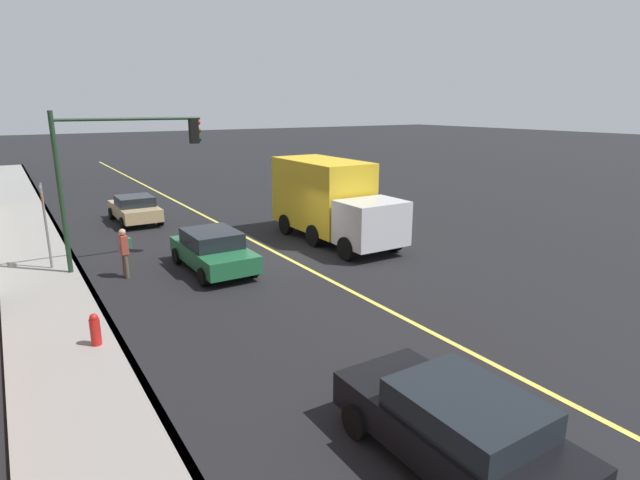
# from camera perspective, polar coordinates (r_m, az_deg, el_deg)

# --- Properties ---
(ground) EXTENTS (200.00, 200.00, 0.00)m
(ground) POSITION_cam_1_polar(r_m,az_deg,el_deg) (19.52, -3.88, -1.99)
(ground) COLOR black
(sidewalk_slab) EXTENTS (80.00, 2.50, 0.15)m
(sidewalk_slab) POSITION_cam_1_polar(r_m,az_deg,el_deg) (17.40, -28.10, -5.67)
(sidewalk_slab) COLOR gray
(sidewalk_slab) RESTS_ON ground
(curb_edge) EXTENTS (80.00, 0.16, 0.15)m
(curb_edge) POSITION_cam_1_polar(r_m,az_deg,el_deg) (17.49, -24.28, -5.11)
(curb_edge) COLOR slate
(curb_edge) RESTS_ON ground
(lane_stripe_center) EXTENTS (80.00, 0.16, 0.01)m
(lane_stripe_center) POSITION_cam_1_polar(r_m,az_deg,el_deg) (19.52, -3.88, -1.98)
(lane_stripe_center) COLOR #D8CC4C
(lane_stripe_center) RESTS_ON ground
(car_green) EXTENTS (4.23, 1.99, 1.42)m
(car_green) POSITION_cam_1_polar(r_m,az_deg,el_deg) (18.25, -11.93, -1.08)
(car_green) COLOR #1E6038
(car_green) RESTS_ON ground
(car_tan) EXTENTS (4.03, 1.94, 1.35)m
(car_tan) POSITION_cam_1_polar(r_m,az_deg,el_deg) (26.80, -20.06, 3.32)
(car_tan) COLOR tan
(car_tan) RESTS_ON ground
(car_black) EXTENTS (4.18, 2.00, 1.39)m
(car_black) POSITION_cam_1_polar(r_m,az_deg,el_deg) (8.85, 15.01, -19.48)
(car_black) COLOR black
(car_black) RESTS_ON ground
(truck_yellow) EXTENTS (6.92, 2.58, 3.38)m
(truck_yellow) POSITION_cam_1_polar(r_m,az_deg,el_deg) (21.71, 1.18, 4.54)
(truck_yellow) COLOR silver
(truck_yellow) RESTS_ON ground
(pedestrian_with_backpack) EXTENTS (0.42, 0.38, 1.69)m
(pedestrian_with_backpack) POSITION_cam_1_polar(r_m,az_deg,el_deg) (18.23, -21.07, -0.97)
(pedestrian_with_backpack) COLOR brown
(pedestrian_with_backpack) RESTS_ON ground
(traffic_light_mast) EXTENTS (0.28, 4.96, 5.50)m
(traffic_light_mast) POSITION_cam_1_polar(r_m,az_deg,el_deg) (18.90, -21.53, 8.31)
(traffic_light_mast) COLOR #1E3823
(traffic_light_mast) RESTS_ON ground
(street_sign_post) EXTENTS (0.60, 0.08, 3.14)m
(street_sign_post) POSITION_cam_1_polar(r_m,az_deg,el_deg) (19.72, -28.44, 1.91)
(street_sign_post) COLOR slate
(street_sign_post) RESTS_ON ground
(fire_hydrant) EXTENTS (0.24, 0.24, 0.94)m
(fire_hydrant) POSITION_cam_1_polar(r_m,az_deg,el_deg) (13.31, -23.87, -9.45)
(fire_hydrant) COLOR red
(fire_hydrant) RESTS_ON ground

